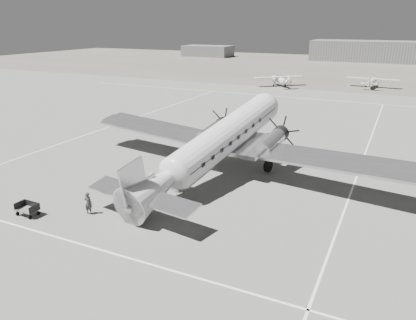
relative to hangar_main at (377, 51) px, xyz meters
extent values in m
plane|color=slate|center=(-5.00, -120.00, -3.30)|extent=(260.00, 260.00, 0.00)
cube|color=white|center=(-5.00, -134.00, -3.29)|extent=(60.00, 0.15, 0.01)
cube|color=white|center=(7.00, -120.00, -3.29)|extent=(0.15, 80.00, 0.01)
cube|color=white|center=(-23.00, -110.00, -3.29)|extent=(0.15, 60.00, 0.01)
cube|color=white|center=(-5.00, -80.00, -3.29)|extent=(90.00, 0.15, 0.01)
cube|color=#5E5B4F|center=(-5.00, -25.00, -3.30)|extent=(260.00, 90.00, 0.01)
cube|color=slate|center=(0.00, 0.00, -0.30)|extent=(42.00, 14.00, 6.00)
cube|color=#5C5C5C|center=(0.00, 0.00, 3.00)|extent=(42.00, 14.00, 0.60)
cube|color=#5C5C5C|center=(-60.00, -5.00, -1.30)|extent=(18.00, 10.00, 4.00)
imported|color=#2E2E2E|center=(-8.65, -130.64, -2.51)|extent=(0.62, 0.44, 1.58)
imported|color=silver|center=(-7.22, -126.58, -2.37)|extent=(0.96, 1.08, 1.86)
imported|color=beige|center=(-7.03, -125.33, -2.57)|extent=(0.56, 0.77, 1.46)
camera|label=1|loc=(9.48, -149.68, 9.09)|focal=35.00mm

